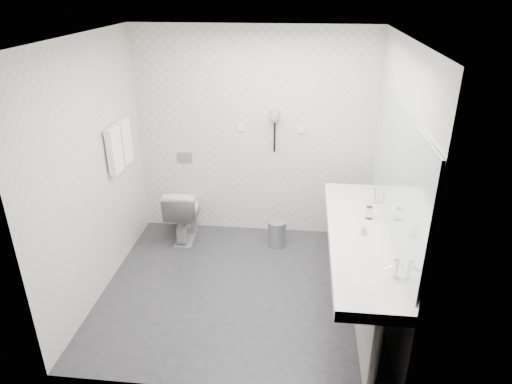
# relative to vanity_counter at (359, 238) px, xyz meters

# --- Properties ---
(floor) EXTENTS (2.80, 2.80, 0.00)m
(floor) POSITION_rel_vanity_counter_xyz_m (-1.12, 0.20, -0.80)
(floor) COLOR #2A2A2F
(floor) RESTS_ON ground
(ceiling) EXTENTS (2.80, 2.80, 0.00)m
(ceiling) POSITION_rel_vanity_counter_xyz_m (-1.12, 0.20, 1.70)
(ceiling) COLOR silver
(ceiling) RESTS_ON wall_back
(wall_back) EXTENTS (2.80, 0.00, 2.80)m
(wall_back) POSITION_rel_vanity_counter_xyz_m (-1.12, 1.50, 0.45)
(wall_back) COLOR silver
(wall_back) RESTS_ON floor
(wall_front) EXTENTS (2.80, 0.00, 2.80)m
(wall_front) POSITION_rel_vanity_counter_xyz_m (-1.12, -1.10, 0.45)
(wall_front) COLOR silver
(wall_front) RESTS_ON floor
(wall_left) EXTENTS (0.00, 2.60, 2.60)m
(wall_left) POSITION_rel_vanity_counter_xyz_m (-2.52, 0.20, 0.45)
(wall_left) COLOR silver
(wall_left) RESTS_ON floor
(wall_right) EXTENTS (0.00, 2.60, 2.60)m
(wall_right) POSITION_rel_vanity_counter_xyz_m (0.27, 0.20, 0.45)
(wall_right) COLOR silver
(wall_right) RESTS_ON floor
(vanity_counter) EXTENTS (0.55, 2.20, 0.10)m
(vanity_counter) POSITION_rel_vanity_counter_xyz_m (0.00, 0.00, 0.00)
(vanity_counter) COLOR silver
(vanity_counter) RESTS_ON floor
(vanity_panel) EXTENTS (0.03, 2.15, 0.75)m
(vanity_panel) POSITION_rel_vanity_counter_xyz_m (0.02, 0.00, -0.42)
(vanity_panel) COLOR gray
(vanity_panel) RESTS_ON floor
(vanity_post_near) EXTENTS (0.06, 0.06, 0.75)m
(vanity_post_near) POSITION_rel_vanity_counter_xyz_m (0.05, -1.04, -0.42)
(vanity_post_near) COLOR silver
(vanity_post_near) RESTS_ON floor
(vanity_post_far) EXTENTS (0.06, 0.06, 0.75)m
(vanity_post_far) POSITION_rel_vanity_counter_xyz_m (0.05, 1.04, -0.42)
(vanity_post_far) COLOR silver
(vanity_post_far) RESTS_ON floor
(mirror) EXTENTS (0.02, 2.20, 1.05)m
(mirror) POSITION_rel_vanity_counter_xyz_m (0.26, 0.00, 0.65)
(mirror) COLOR #B2BCC6
(mirror) RESTS_ON wall_right
(basin_near) EXTENTS (0.40, 0.31, 0.05)m
(basin_near) POSITION_rel_vanity_counter_xyz_m (0.00, -0.65, 0.04)
(basin_near) COLOR white
(basin_near) RESTS_ON vanity_counter
(basin_far) EXTENTS (0.40, 0.31, 0.05)m
(basin_far) POSITION_rel_vanity_counter_xyz_m (0.00, 0.65, 0.04)
(basin_far) COLOR white
(basin_far) RESTS_ON vanity_counter
(faucet_near) EXTENTS (0.04, 0.04, 0.15)m
(faucet_near) POSITION_rel_vanity_counter_xyz_m (0.19, -0.65, 0.12)
(faucet_near) COLOR silver
(faucet_near) RESTS_ON vanity_counter
(faucet_far) EXTENTS (0.04, 0.04, 0.15)m
(faucet_far) POSITION_rel_vanity_counter_xyz_m (0.19, 0.65, 0.12)
(faucet_far) COLOR silver
(faucet_far) RESTS_ON vanity_counter
(soap_bottle_a) EXTENTS (0.06, 0.06, 0.10)m
(soap_bottle_a) POSITION_rel_vanity_counter_xyz_m (0.02, -0.01, 0.10)
(soap_bottle_a) COLOR silver
(soap_bottle_a) RESTS_ON vanity_counter
(glass_left) EXTENTS (0.07, 0.07, 0.12)m
(glass_left) POSITION_rel_vanity_counter_xyz_m (0.11, 0.30, 0.11)
(glass_left) COLOR silver
(glass_left) RESTS_ON vanity_counter
(toilet) EXTENTS (0.40, 0.69, 0.69)m
(toilet) POSITION_rel_vanity_counter_xyz_m (-1.95, 1.19, -0.46)
(toilet) COLOR white
(toilet) RESTS_ON floor
(flush_plate) EXTENTS (0.18, 0.02, 0.12)m
(flush_plate) POSITION_rel_vanity_counter_xyz_m (-1.98, 1.49, 0.15)
(flush_plate) COLOR #B2B5BA
(flush_plate) RESTS_ON wall_back
(pedal_bin) EXTENTS (0.27, 0.27, 0.30)m
(pedal_bin) POSITION_rel_vanity_counter_xyz_m (-0.81, 1.12, -0.65)
(pedal_bin) COLOR #B2B5BA
(pedal_bin) RESTS_ON floor
(bin_lid) EXTENTS (0.22, 0.22, 0.02)m
(bin_lid) POSITION_rel_vanity_counter_xyz_m (-0.81, 1.12, -0.49)
(bin_lid) COLOR #B2B5BA
(bin_lid) RESTS_ON pedal_bin
(towel_rail) EXTENTS (0.02, 0.62, 0.02)m
(towel_rail) POSITION_rel_vanity_counter_xyz_m (-2.47, 0.75, 0.75)
(towel_rail) COLOR silver
(towel_rail) RESTS_ON wall_left
(towel_near) EXTENTS (0.07, 0.24, 0.48)m
(towel_near) POSITION_rel_vanity_counter_xyz_m (-2.46, 0.61, 0.53)
(towel_near) COLOR white
(towel_near) RESTS_ON towel_rail
(towel_far) EXTENTS (0.07, 0.24, 0.48)m
(towel_far) POSITION_rel_vanity_counter_xyz_m (-2.46, 0.89, 0.53)
(towel_far) COLOR white
(towel_far) RESTS_ON towel_rail
(dryer_cradle) EXTENTS (0.10, 0.04, 0.14)m
(dryer_cradle) POSITION_rel_vanity_counter_xyz_m (-0.88, 1.47, 0.70)
(dryer_cradle) COLOR gray
(dryer_cradle) RESTS_ON wall_back
(dryer_barrel) EXTENTS (0.08, 0.14, 0.08)m
(dryer_barrel) POSITION_rel_vanity_counter_xyz_m (-0.88, 1.40, 0.73)
(dryer_barrel) COLOR gray
(dryer_barrel) RESTS_ON dryer_cradle
(dryer_cord) EXTENTS (0.02, 0.02, 0.35)m
(dryer_cord) POSITION_rel_vanity_counter_xyz_m (-0.88, 1.46, 0.45)
(dryer_cord) COLOR black
(dryer_cord) RESTS_ON dryer_cradle
(switch_plate_a) EXTENTS (0.09, 0.02, 0.09)m
(switch_plate_a) POSITION_rel_vanity_counter_xyz_m (-1.27, 1.49, 0.55)
(switch_plate_a) COLOR white
(switch_plate_a) RESTS_ON wall_back
(switch_plate_b) EXTENTS (0.09, 0.02, 0.09)m
(switch_plate_b) POSITION_rel_vanity_counter_xyz_m (-0.57, 1.49, 0.55)
(switch_plate_b) COLOR white
(switch_plate_b) RESTS_ON wall_back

